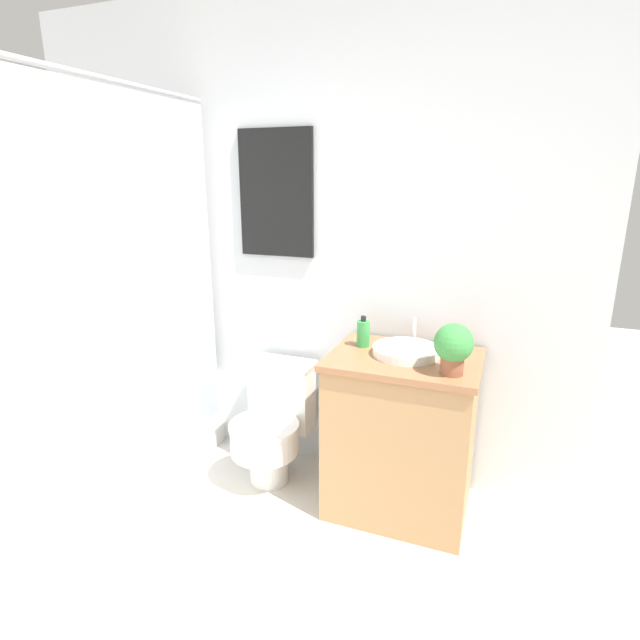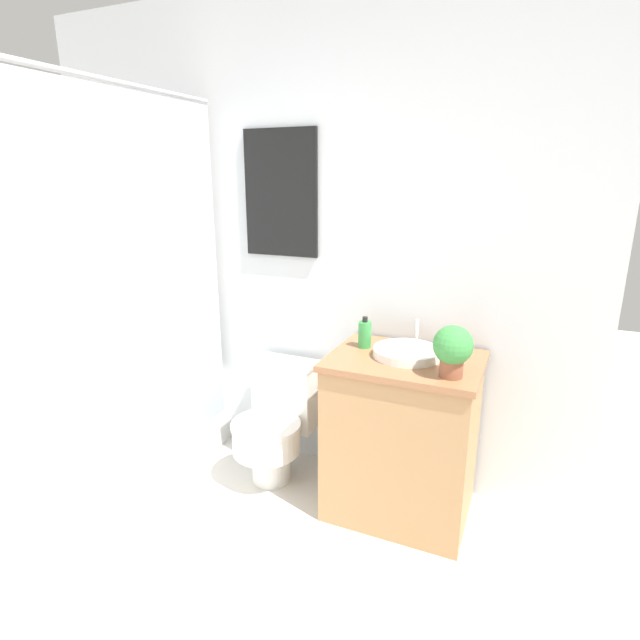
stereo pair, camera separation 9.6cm
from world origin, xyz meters
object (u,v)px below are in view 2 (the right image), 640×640
at_px(toilet, 276,422).
at_px(sink, 407,352).
at_px(potted_plant, 453,348).
at_px(soap_bottle, 365,334).

xyz_separation_m(toilet, sink, (0.70, -0.00, 0.51)).
xyz_separation_m(toilet, potted_plant, (0.93, -0.17, 0.61)).
bearing_deg(soap_bottle, potted_plant, -24.86).
height_order(toilet, potted_plant, potted_plant).
height_order(sink, potted_plant, potted_plant).
bearing_deg(toilet, potted_plant, -10.15).
height_order(soap_bottle, potted_plant, potted_plant).
bearing_deg(potted_plant, sink, 144.26).
xyz_separation_m(sink, soap_bottle, (-0.22, 0.04, 0.05)).
bearing_deg(sink, toilet, 179.70).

